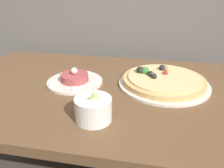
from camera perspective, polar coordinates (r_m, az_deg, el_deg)
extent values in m
cube|color=brown|center=(0.92, -6.01, -1.38)|extent=(1.21, 0.79, 0.03)
cylinder|color=brown|center=(1.59, -21.15, -6.89)|extent=(0.06, 0.06, 0.74)
cylinder|color=brown|center=(1.40, 21.45, -11.47)|extent=(0.06, 0.06, 0.74)
cylinder|color=silver|center=(0.94, 13.30, 0.08)|extent=(0.37, 0.37, 0.01)
cylinder|color=#DBB26B|center=(0.93, 13.39, 0.92)|extent=(0.34, 0.34, 0.02)
cylinder|color=beige|center=(0.93, 13.47, 1.69)|extent=(0.30, 0.30, 0.01)
sphere|color=black|center=(0.99, 12.99, 4.09)|extent=(0.03, 0.03, 0.03)
sphere|color=#997047|center=(0.92, 10.82, 2.36)|extent=(0.02, 0.02, 0.02)
sphere|color=#B22D23|center=(0.95, 13.83, 2.87)|extent=(0.02, 0.02, 0.02)
sphere|color=black|center=(0.92, 10.06, 2.60)|extent=(0.03, 0.03, 0.03)
sphere|color=#387F33|center=(0.94, 8.66, 3.42)|extent=(0.03, 0.03, 0.03)
sphere|color=black|center=(0.95, 7.35, 3.60)|extent=(0.03, 0.03, 0.03)
sphere|color=#997047|center=(1.00, 13.82, 3.99)|extent=(0.02, 0.02, 0.02)
sphere|color=black|center=(0.90, 10.94, 1.95)|extent=(0.02, 0.02, 0.02)
cylinder|color=silver|center=(0.94, -9.64, 0.60)|extent=(0.23, 0.23, 0.01)
cylinder|color=#A84747|center=(0.94, -9.73, 1.73)|extent=(0.12, 0.12, 0.03)
sphere|color=silver|center=(0.93, -9.86, 3.40)|extent=(0.03, 0.03, 0.03)
cube|color=white|center=(0.92, -4.52, 0.63)|extent=(0.04, 0.02, 0.01)
cube|color=white|center=(1.00, -6.62, 2.83)|extent=(0.03, 0.04, 0.01)
cube|color=white|center=(1.01, -12.47, 2.52)|extent=(0.04, 0.04, 0.01)
cube|color=white|center=(0.93, -14.89, 0.09)|extent=(0.04, 0.04, 0.01)
cube|color=white|center=(0.86, -9.86, -1.31)|extent=(0.03, 0.04, 0.01)
cylinder|color=white|center=(0.68, -4.91, -6.55)|extent=(0.11, 0.11, 0.07)
sphere|color=#A3B25B|center=(0.67, -4.50, -3.98)|extent=(0.03, 0.03, 0.03)
sphere|color=#8EA34C|center=(0.66, -5.69, -4.46)|extent=(0.02, 0.02, 0.02)
sphere|color=#B7BC70|center=(0.68, -4.56, -3.34)|extent=(0.03, 0.03, 0.03)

